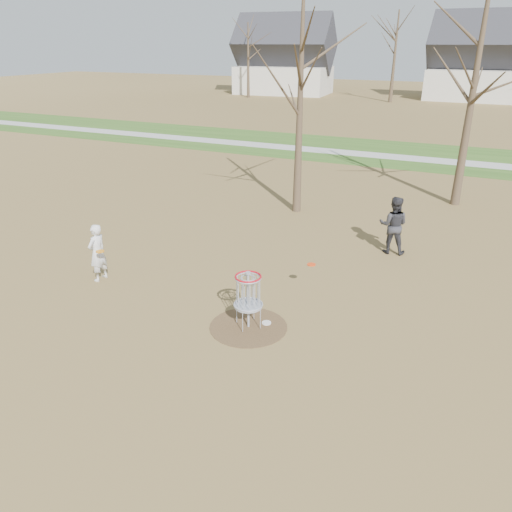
% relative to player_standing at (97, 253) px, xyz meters
% --- Properties ---
extents(ground, '(160.00, 160.00, 0.00)m').
position_rel_player_standing_xyz_m(ground, '(4.78, -0.54, -0.80)').
color(ground, brown).
rests_on(ground, ground).
extents(green_band, '(160.00, 8.00, 0.01)m').
position_rel_player_standing_xyz_m(green_band, '(4.78, 20.46, -0.80)').
color(green_band, '#2D5119').
rests_on(green_band, ground).
extents(footpath, '(160.00, 1.50, 0.01)m').
position_rel_player_standing_xyz_m(footpath, '(4.78, 19.46, -0.79)').
color(footpath, '#9E9E99').
rests_on(footpath, green_band).
extents(dirt_circle, '(1.80, 1.80, 0.01)m').
position_rel_player_standing_xyz_m(dirt_circle, '(4.78, -0.54, -0.80)').
color(dirt_circle, '#47331E').
rests_on(dirt_circle, ground).
extents(player_standing, '(0.41, 0.60, 1.60)m').
position_rel_player_standing_xyz_m(player_standing, '(0.00, 0.00, 0.00)').
color(player_standing, silver).
rests_on(player_standing, ground).
extents(player_throwing, '(0.94, 0.76, 1.79)m').
position_rel_player_standing_xyz_m(player_throwing, '(6.89, 5.30, 0.10)').
color(player_throwing, '#2C2C31').
rests_on(player_throwing, ground).
extents(disc_grounded, '(0.22, 0.22, 0.02)m').
position_rel_player_standing_xyz_m(disc_grounded, '(5.10, -0.23, -0.78)').
color(disc_grounded, silver).
rests_on(disc_grounded, dirt_circle).
extents(discs_in_play, '(5.39, 2.08, 0.18)m').
position_rel_player_standing_xyz_m(discs_in_play, '(3.08, 0.68, 0.13)').
color(discs_in_play, '#F43B0C').
rests_on(discs_in_play, ground).
extents(disc_golf_basket, '(0.64, 0.64, 1.35)m').
position_rel_player_standing_xyz_m(disc_golf_basket, '(4.78, -0.54, 0.11)').
color(disc_golf_basket, '#9EA3AD').
rests_on(disc_golf_basket, ground).
extents(bare_trees, '(52.62, 44.98, 9.00)m').
position_rel_player_standing_xyz_m(bare_trees, '(6.56, 35.25, 4.54)').
color(bare_trees, '#382B1E').
rests_on(bare_trees, ground).
extents(houses_row, '(56.51, 10.01, 7.26)m').
position_rel_player_standing_xyz_m(houses_row, '(9.10, 52.02, 2.72)').
color(houses_row, silver).
rests_on(houses_row, ground).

